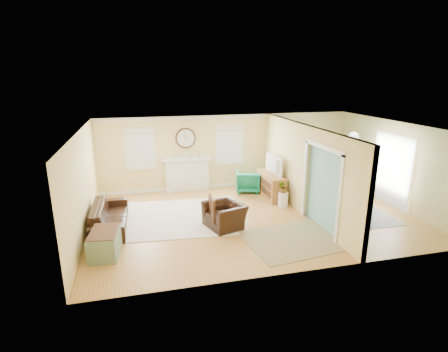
{
  "coord_description": "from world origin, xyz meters",
  "views": [
    {
      "loc": [
        -3.05,
        -8.84,
        3.94
      ],
      "look_at": [
        -0.8,
        0.3,
        1.2
      ],
      "focal_mm": 28.0,
      "sensor_mm": 36.0,
      "label": 1
    }
  ],
  "objects_px": {
    "eames_chair": "(225,215)",
    "green_chair": "(248,181)",
    "credenza": "(271,186)",
    "sofa": "(110,216)",
    "dining_table": "(338,200)"
  },
  "relations": [
    {
      "from": "eames_chair",
      "to": "credenza",
      "type": "xyz_separation_m",
      "value": [
        2.06,
        1.94,
        0.07
      ]
    },
    {
      "from": "eames_chair",
      "to": "green_chair",
      "type": "bearing_deg",
      "value": 132.9
    },
    {
      "from": "sofa",
      "to": "eames_chair",
      "type": "xyz_separation_m",
      "value": [
        2.98,
        -0.7,
        0.01
      ]
    },
    {
      "from": "green_chair",
      "to": "credenza",
      "type": "height_order",
      "value": "credenza"
    },
    {
      "from": "sofa",
      "to": "dining_table",
      "type": "distance_m",
      "value": 6.63
    },
    {
      "from": "sofa",
      "to": "credenza",
      "type": "height_order",
      "value": "credenza"
    },
    {
      "from": "sofa",
      "to": "credenza",
      "type": "bearing_deg",
      "value": -75.41
    },
    {
      "from": "sofa",
      "to": "credenza",
      "type": "distance_m",
      "value": 5.2
    },
    {
      "from": "sofa",
      "to": "eames_chair",
      "type": "distance_m",
      "value": 3.06
    },
    {
      "from": "sofa",
      "to": "green_chair",
      "type": "distance_m",
      "value": 4.91
    },
    {
      "from": "credenza",
      "to": "green_chair",
      "type": "bearing_deg",
      "value": 126.67
    },
    {
      "from": "green_chair",
      "to": "dining_table",
      "type": "bearing_deg",
      "value": 147.61
    },
    {
      "from": "green_chair",
      "to": "credenza",
      "type": "relative_size",
      "value": 0.54
    },
    {
      "from": "eames_chair",
      "to": "sofa",
      "type": "bearing_deg",
      "value": -121.3
    },
    {
      "from": "sofa",
      "to": "eames_chair",
      "type": "height_order",
      "value": "eames_chair"
    }
  ]
}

